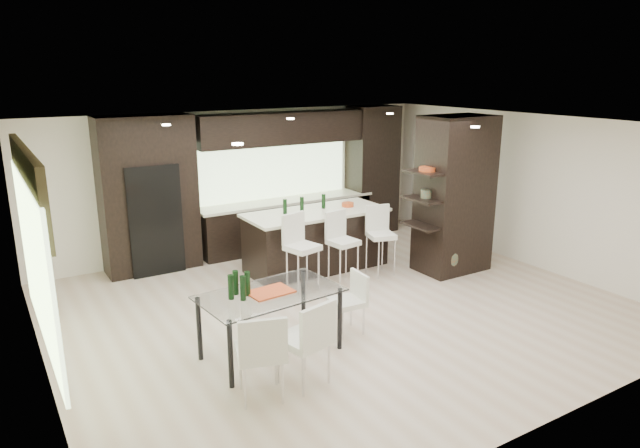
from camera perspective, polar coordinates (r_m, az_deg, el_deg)
ground at (r=8.62m, az=2.11°, el=-8.29°), size 8.00×8.00×0.00m
back_wall at (r=11.19m, az=-7.82°, el=4.32°), size 8.00×0.02×2.70m
left_wall at (r=6.91m, az=-26.70°, el=-4.08°), size 0.02×7.00×2.70m
right_wall at (r=10.87m, az=20.07°, el=3.21°), size 0.02×7.00×2.70m
ceiling at (r=7.94m, az=2.30°, el=9.87°), size 8.00×7.00×0.02m
window_left at (r=7.10m, az=-26.54°, el=-3.56°), size 0.04×3.20×1.90m
window_back at (r=11.37m, az=-4.99°, el=5.60°), size 3.40×0.04×1.20m
stone_accent at (r=6.89m, az=-27.17°, el=3.59°), size 0.08×3.00×0.80m
ceiling_spots at (r=8.15m, az=1.31°, el=9.87°), size 4.00×3.00×0.02m
back_cabinetry at (r=11.10m, az=-4.76°, el=4.33°), size 6.80×0.68×2.70m
refrigerator at (r=10.31m, az=-16.55°, el=0.61°), size 0.90×0.68×1.90m
partition_column at (r=10.10m, az=13.30°, el=2.87°), size 1.20×0.80×2.70m
kitchen_island at (r=10.07m, az=-0.38°, el=-1.58°), size 2.53×1.09×1.05m
stool_left at (r=8.99m, az=-1.75°, el=-3.78°), size 0.55×0.55×1.02m
stool_mid at (r=9.40m, az=2.33°, el=-3.11°), size 0.48×0.48×0.97m
stool_right at (r=9.83m, az=6.09°, el=-2.36°), size 0.52×0.52×0.97m
bench at (r=10.57m, az=2.54°, el=-2.28°), size 1.41×0.63×0.53m
floor_vase at (r=9.94m, az=12.53°, el=-1.36°), size 0.59×0.59×1.33m
dining_table at (r=7.16m, az=-4.94°, el=-9.88°), size 1.78×1.11×0.82m
chair_near at (r=6.49m, az=-1.64°, el=-12.02°), size 0.61×0.61×0.94m
chair_far at (r=6.27m, az=-5.98°, el=-13.16°), size 0.63×0.63×0.93m
chair_end at (r=7.69m, az=2.73°, el=-8.20°), size 0.44×0.44×0.77m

